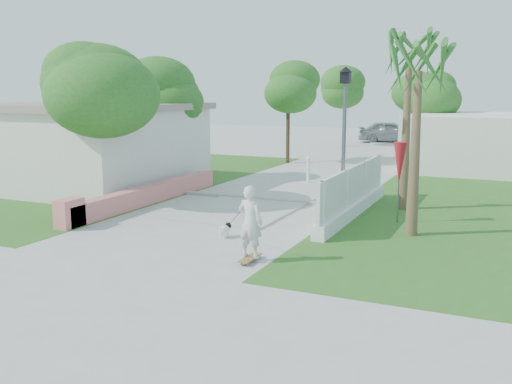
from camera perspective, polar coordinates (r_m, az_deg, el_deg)
The scene contains 22 objects.
ground at distance 14.39m, azimuth -8.81°, elevation -4.98°, with size 90.00×90.00×0.00m, color #B7B7B2.
path_strip at distance 32.73m, azimuth 10.64°, elevation 3.46°, with size 3.20×36.00×0.06m, color #B7B7B2.
curb at distance 19.55m, azimuth 0.80°, elevation -0.71°, with size 6.50×0.25×0.10m, color #999993.
grass_left at distance 24.76m, azimuth -12.33°, elevation 1.25°, with size 8.00×20.00×0.01m, color #34621F.
grass_right at distance 19.97m, azimuth 21.99°, elevation -1.35°, with size 8.00×20.00×0.01m, color #34621F.
pink_wall at distance 19.01m, azimuth -11.35°, elevation -0.41°, with size 0.45×8.20×0.80m.
house_left at distance 23.65m, azimuth -17.32°, elevation 4.60°, with size 8.40×7.40×3.23m.
lattice_fence at distance 17.44m, azimuth 9.78°, elevation -0.52°, with size 0.35×7.00×1.50m.
building_right at distance 29.76m, azimuth 21.10°, elevation 4.77°, with size 6.00×8.00×2.60m, color silver.
street_lamp at distance 17.81m, azimuth 8.80°, elevation 5.83°, with size 0.44×0.44×4.44m.
bollard at distance 23.07m, azimuth 5.23°, elevation 2.26°, with size 0.14×0.14×1.09m.
patio_umbrella at distance 16.49m, azimuth 14.17°, elevation 2.73°, with size 0.36×0.36×2.30m.
tree_left_near at distance 18.98m, azimuth -15.69°, elevation 10.05°, with size 3.60×3.60×5.28m.
tree_left_mid at distance 24.00m, azimuth -9.00°, elevation 9.45°, with size 3.20×3.20×4.85m.
tree_path_left at distance 29.57m, azimuth 3.27°, elevation 10.28°, with size 3.40×3.40×5.23m.
tree_path_right at distance 31.90m, azimuth 16.53°, elevation 9.29°, with size 3.00×3.00×4.79m.
tree_path_far at distance 39.01m, azimuth 8.92°, elevation 10.13°, with size 3.20×3.20×5.17m.
palm_far at distance 18.38m, azimuth 15.06°, elevation 12.16°, with size 1.80×1.80×5.30m.
palm_near at distance 14.98m, azimuth 15.93°, elevation 10.64°, with size 1.80×1.80×4.70m.
skateboarder at distance 13.44m, azimuth -1.98°, elevation -2.74°, with size 1.80×2.24×1.70m.
dog at distance 14.65m, azimuth -3.14°, elevation -3.78°, with size 0.28×0.55×0.38m.
parked_car at distance 42.58m, azimuth 13.30°, elevation 5.87°, with size 1.84×4.58×1.56m, color #A7A9AE.
Camera 1 is at (7.65, -11.61, 3.71)m, focal length 40.00 mm.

